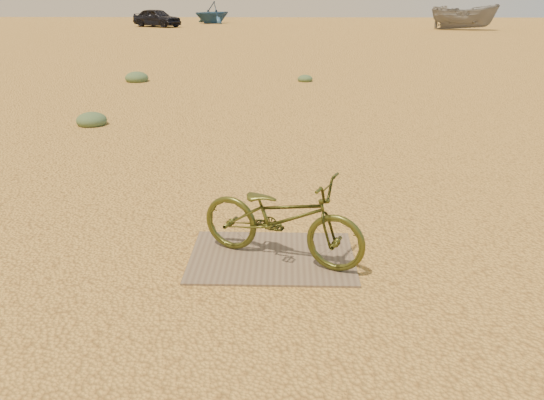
{
  "coord_description": "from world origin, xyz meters",
  "views": [
    {
      "loc": [
        -0.07,
        -4.7,
        2.53
      ],
      "look_at": [
        -0.21,
        0.15,
        0.64
      ],
      "focal_mm": 35.0,
      "sensor_mm": 36.0,
      "label": 1
    }
  ],
  "objects_px": {
    "plywood_board": "(272,257)",
    "boat_mid_right": "(464,17)",
    "boat_far_left": "(212,12)",
    "bicycle": "(282,217)",
    "car": "(157,18)"
  },
  "relations": [
    {
      "from": "boat_mid_right",
      "to": "plywood_board",
      "type": "bearing_deg",
      "value": 178.65
    },
    {
      "from": "plywood_board",
      "to": "boat_mid_right",
      "type": "bearing_deg",
      "value": 70.37
    },
    {
      "from": "plywood_board",
      "to": "bicycle",
      "type": "distance_m",
      "value": 0.48
    },
    {
      "from": "bicycle",
      "to": "boat_mid_right",
      "type": "distance_m",
      "value": 39.46
    },
    {
      "from": "bicycle",
      "to": "boat_mid_right",
      "type": "xyz_separation_m",
      "value": [
        13.16,
        37.2,
        0.44
      ]
    },
    {
      "from": "bicycle",
      "to": "boat_far_left",
      "type": "xyz_separation_m",
      "value": [
        -6.83,
        45.96,
        0.49
      ]
    },
    {
      "from": "boat_far_left",
      "to": "boat_mid_right",
      "type": "relative_size",
      "value": 0.77
    },
    {
      "from": "boat_mid_right",
      "to": "bicycle",
      "type": "bearing_deg",
      "value": 178.81
    },
    {
      "from": "plywood_board",
      "to": "boat_mid_right",
      "type": "distance_m",
      "value": 39.46
    },
    {
      "from": "boat_far_left",
      "to": "boat_mid_right",
      "type": "distance_m",
      "value": 21.82
    },
    {
      "from": "car",
      "to": "boat_mid_right",
      "type": "bearing_deg",
      "value": -67.22
    },
    {
      "from": "plywood_board",
      "to": "car",
      "type": "distance_m",
      "value": 41.78
    },
    {
      "from": "plywood_board",
      "to": "boat_far_left",
      "type": "xyz_separation_m",
      "value": [
        -6.74,
        45.92,
        0.95
      ]
    },
    {
      "from": "plywood_board",
      "to": "boat_far_left",
      "type": "relative_size",
      "value": 0.46
    },
    {
      "from": "plywood_board",
      "to": "bicycle",
      "type": "xyz_separation_m",
      "value": [
        0.1,
        -0.05,
        0.46
      ]
    }
  ]
}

